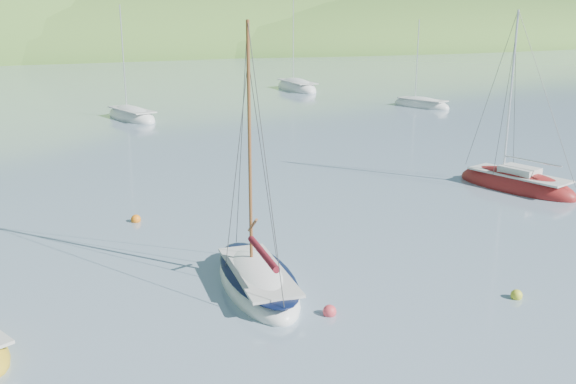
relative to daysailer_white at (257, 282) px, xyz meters
name	(u,v)px	position (x,y,z in m)	size (l,w,h in m)	color
ground	(427,295)	(5.22, -3.01, -0.22)	(700.00, 700.00, 0.00)	gray
shoreline_hills	(11,50)	(-4.44, 169.41, -0.22)	(690.00, 135.00, 56.00)	#3D722B
daysailer_white	(257,282)	(0.00, 0.00, 0.00)	(3.01, 6.71, 10.01)	white
sloop_red	(516,185)	(18.16, 6.67, -0.02)	(4.22, 7.52, 10.54)	maroon
distant_sloop_a	(132,117)	(3.04, 40.17, -0.04)	(4.65, 8.26, 11.17)	white
distant_sloop_b	(297,88)	(26.80, 55.12, -0.01)	(3.67, 9.72, 13.74)	white
distant_sloop_d	(421,105)	(32.38, 35.90, -0.06)	(4.46, 7.18, 9.66)	white
mooring_buoys	(282,265)	(1.56, 1.36, -0.10)	(10.84, 14.27, 0.46)	gold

